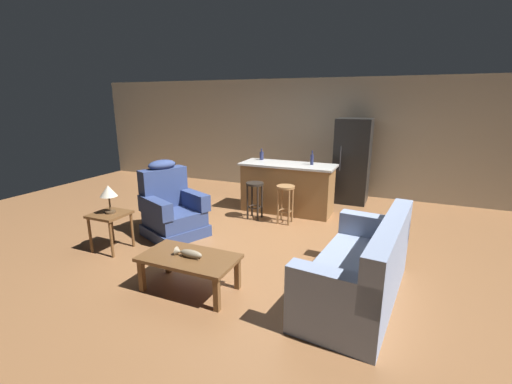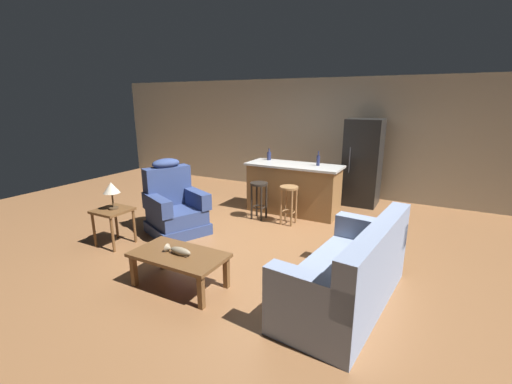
# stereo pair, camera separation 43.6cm
# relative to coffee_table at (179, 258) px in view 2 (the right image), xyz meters

# --- Properties ---
(ground_plane) EXTENTS (12.00, 12.00, 0.00)m
(ground_plane) POSITION_rel_coffee_table_xyz_m (0.11, 1.83, -0.36)
(ground_plane) COLOR brown
(back_wall) EXTENTS (12.00, 0.05, 2.60)m
(back_wall) POSITION_rel_coffee_table_xyz_m (0.11, 4.96, 0.94)
(back_wall) COLOR #A89E89
(back_wall) RESTS_ON ground_plane
(coffee_table) EXTENTS (1.10, 0.60, 0.42)m
(coffee_table) POSITION_rel_coffee_table_xyz_m (0.00, 0.00, 0.00)
(coffee_table) COLOR brown
(coffee_table) RESTS_ON ground_plane
(fish_figurine) EXTENTS (0.34, 0.10, 0.10)m
(fish_figurine) POSITION_rel_coffee_table_xyz_m (0.01, -0.01, 0.10)
(fish_figurine) COLOR #4C3823
(fish_figurine) RESTS_ON coffee_table
(couch) EXTENTS (1.04, 1.98, 0.94)m
(couch) POSITION_rel_coffee_table_xyz_m (1.82, 0.59, -0.02)
(couch) COLOR #8493B2
(couch) RESTS_ON ground_plane
(recliner_near_lamp) EXTENTS (1.11, 1.11, 1.20)m
(recliner_near_lamp) POSITION_rel_coffee_table_xyz_m (-1.23, 1.32, 0.06)
(recliner_near_lamp) COLOR navy
(recliner_near_lamp) RESTS_ON ground_plane
(end_table) EXTENTS (0.48, 0.48, 0.56)m
(end_table) POSITION_rel_coffee_table_xyz_m (-1.67, 0.48, 0.10)
(end_table) COLOR brown
(end_table) RESTS_ON ground_plane
(table_lamp) EXTENTS (0.24, 0.24, 0.41)m
(table_lamp) POSITION_rel_coffee_table_xyz_m (-1.65, 0.49, 0.50)
(table_lamp) COLOR #4C3823
(table_lamp) RESTS_ON end_table
(kitchen_island) EXTENTS (1.80, 0.70, 0.95)m
(kitchen_island) POSITION_rel_coffee_table_xyz_m (0.11, 3.18, 0.11)
(kitchen_island) COLOR olive
(kitchen_island) RESTS_ON ground_plane
(bar_stool_left) EXTENTS (0.32, 0.32, 0.68)m
(bar_stool_left) POSITION_rel_coffee_table_xyz_m (-0.30, 2.55, 0.11)
(bar_stool_left) COLOR black
(bar_stool_left) RESTS_ON ground_plane
(bar_stool_right) EXTENTS (0.32, 0.32, 0.68)m
(bar_stool_right) POSITION_rel_coffee_table_xyz_m (0.29, 2.55, 0.11)
(bar_stool_right) COLOR olive
(bar_stool_right) RESTS_ON ground_plane
(refrigerator) EXTENTS (0.70, 0.69, 1.76)m
(refrigerator) POSITION_rel_coffee_table_xyz_m (1.14, 4.38, 0.52)
(refrigerator) COLOR black
(refrigerator) RESTS_ON ground_plane
(bottle_tall_green) EXTENTS (0.08, 0.08, 0.23)m
(bottle_tall_green) POSITION_rel_coffee_table_xyz_m (-0.52, 3.39, 0.67)
(bottle_tall_green) COLOR #23284C
(bottle_tall_green) RESTS_ON kitchen_island
(bottle_short_amber) EXTENTS (0.06, 0.06, 0.27)m
(bottle_short_amber) POSITION_rel_coffee_table_xyz_m (0.55, 3.27, 0.69)
(bottle_short_amber) COLOR #23284C
(bottle_short_amber) RESTS_ON kitchen_island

